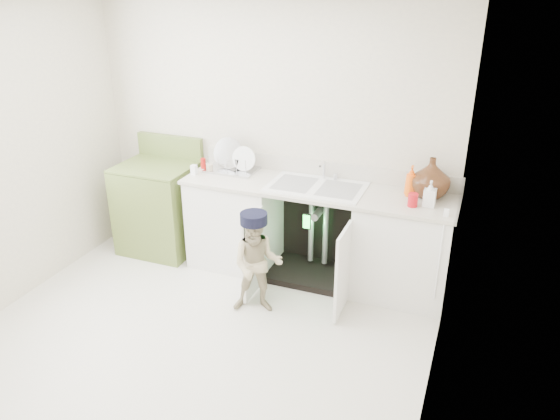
{
  "coord_description": "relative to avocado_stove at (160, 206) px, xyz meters",
  "views": [
    {
      "loc": [
        1.88,
        -3.09,
        2.66
      ],
      "look_at": [
        0.4,
        0.7,
        0.86
      ],
      "focal_mm": 35.0,
      "sensor_mm": 36.0,
      "label": 1
    }
  ],
  "objects": [
    {
      "name": "ground",
      "position": [
        1.1,
        -1.18,
        -0.47
      ],
      "size": [
        3.5,
        3.5,
        0.0
      ],
      "primitive_type": "plane",
      "color": "beige",
      "rests_on": "ground"
    },
    {
      "name": "repair_worker",
      "position": [
        1.38,
        -0.69,
        -0.01
      ],
      "size": [
        0.59,
        0.6,
        0.89
      ],
      "rotation": [
        0.0,
        0.0,
        0.32
      ],
      "color": "tan",
      "rests_on": "ground"
    },
    {
      "name": "avocado_stove",
      "position": [
        0.0,
        0.0,
        0.0
      ],
      "size": [
        0.73,
        0.65,
        1.13
      ],
      "color": "olive",
      "rests_on": "ground"
    },
    {
      "name": "room_shell",
      "position": [
        1.1,
        -1.18,
        0.78
      ],
      "size": [
        6.0,
        5.5,
        1.26
      ],
      "color": "beige",
      "rests_on": "ground"
    },
    {
      "name": "counter_run",
      "position": [
        1.68,
        0.03,
        0.01
      ],
      "size": [
        2.44,
        1.02,
        1.24
      ],
      "color": "white",
      "rests_on": "ground"
    }
  ]
}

